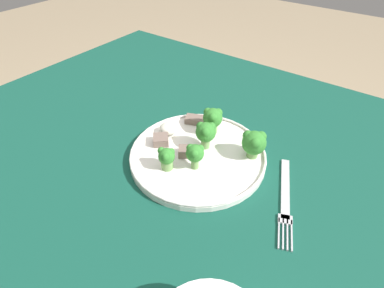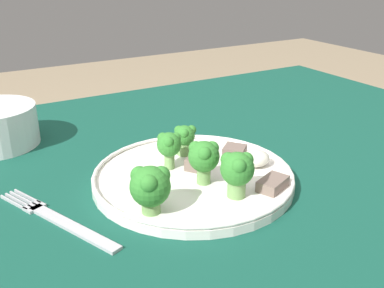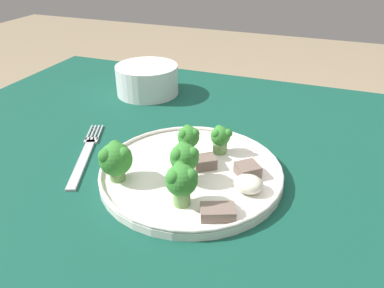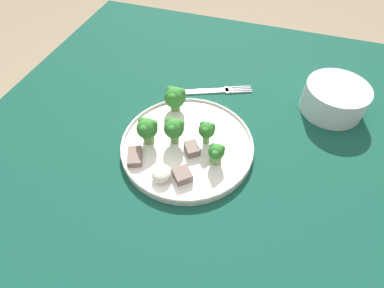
# 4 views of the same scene
# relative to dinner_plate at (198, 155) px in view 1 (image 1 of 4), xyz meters

# --- Properties ---
(table) EXTENTS (1.20, 0.97, 0.72)m
(table) POSITION_rel_dinner_plate_xyz_m (0.04, -0.01, -0.10)
(table) COLOR #114738
(table) RESTS_ON ground_plane
(dinner_plate) EXTENTS (0.28, 0.28, 0.02)m
(dinner_plate) POSITION_rel_dinner_plate_xyz_m (0.00, 0.00, 0.00)
(dinner_plate) COLOR white
(dinner_plate) RESTS_ON table
(fork) EXTENTS (0.10, 0.20, 0.00)m
(fork) POSITION_rel_dinner_plate_xyz_m (-0.19, -0.00, -0.01)
(fork) COLOR #B2B2B7
(fork) RESTS_ON table
(broccoli_floret_near_rim_left) EXTENTS (0.05, 0.05, 0.06)m
(broccoli_floret_near_rim_left) POSITION_rel_dinner_plate_xyz_m (-0.09, -0.06, 0.04)
(broccoli_floret_near_rim_left) COLOR #709E56
(broccoli_floret_near_rim_left) RESTS_ON dinner_plate
(broccoli_floret_center_left) EXTENTS (0.04, 0.03, 0.05)m
(broccoli_floret_center_left) POSITION_rel_dinner_plate_xyz_m (-0.02, 0.04, 0.04)
(broccoli_floret_center_left) COLOR #709E56
(broccoli_floret_center_left) RESTS_ON dinner_plate
(broccoli_floret_back_left) EXTENTS (0.03, 0.03, 0.05)m
(broccoli_floret_back_left) POSITION_rel_dinner_plate_xyz_m (0.02, 0.07, 0.03)
(broccoli_floret_back_left) COLOR #709E56
(broccoli_floret_back_left) RESTS_ON dinner_plate
(broccoli_floret_front_left) EXTENTS (0.04, 0.04, 0.06)m
(broccoli_floret_front_left) POSITION_rel_dinner_plate_xyz_m (0.02, -0.08, 0.04)
(broccoli_floret_front_left) COLOR #709E56
(broccoli_floret_front_left) RESTS_ON dinner_plate
(broccoli_floret_center_back) EXTENTS (0.04, 0.04, 0.06)m
(broccoli_floret_center_back) POSITION_rel_dinner_plate_xyz_m (0.00, -0.03, 0.04)
(broccoli_floret_center_back) COLOR #709E56
(broccoli_floret_center_back) RESTS_ON dinner_plate
(meat_slice_front_slice) EXTENTS (0.04, 0.04, 0.02)m
(meat_slice_front_slice) POSITION_rel_dinner_plate_xyz_m (0.02, 0.02, 0.01)
(meat_slice_front_slice) COLOR #756056
(meat_slice_front_slice) RESTS_ON dinner_plate
(meat_slice_middle_slice) EXTENTS (0.05, 0.04, 0.01)m
(meat_slice_middle_slice) POSITION_rel_dinner_plate_xyz_m (0.07, -0.09, 0.01)
(meat_slice_middle_slice) COLOR #756056
(meat_slice_middle_slice) RESTS_ON dinner_plate
(meat_slice_rear_slice) EXTENTS (0.04, 0.04, 0.02)m
(meat_slice_rear_slice) POSITION_rel_dinner_plate_xyz_m (0.08, 0.02, 0.01)
(meat_slice_rear_slice) COLOR #756056
(meat_slice_rear_slice) RESTS_ON dinner_plate
(sauce_dollop) EXTENTS (0.04, 0.04, 0.02)m
(sauce_dollop) POSITION_rel_dinner_plate_xyz_m (0.09, -0.02, 0.01)
(sauce_dollop) COLOR silver
(sauce_dollop) RESTS_ON dinner_plate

